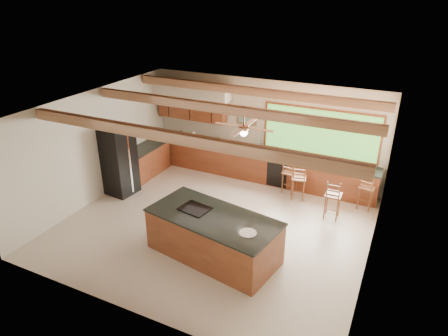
% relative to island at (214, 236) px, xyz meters
% --- Properties ---
extents(ground, '(7.20, 7.20, 0.00)m').
position_rel_island_xyz_m(ground, '(-0.50, 1.08, -0.50)').
color(ground, beige).
rests_on(ground, ground).
extents(room_shell, '(7.27, 6.54, 3.02)m').
position_rel_island_xyz_m(room_shell, '(-0.67, 1.73, 1.71)').
color(room_shell, beige).
rests_on(room_shell, ground).
extents(counter_run, '(7.12, 3.10, 1.24)m').
position_rel_island_xyz_m(counter_run, '(-1.32, 3.60, -0.03)').
color(counter_run, brown).
rests_on(counter_run, ground).
extents(island, '(3.04, 1.81, 1.02)m').
position_rel_island_xyz_m(island, '(0.00, 0.00, 0.00)').
color(island, brown).
rests_on(island, ground).
extents(refrigerator, '(0.85, 0.83, 2.00)m').
position_rel_island_xyz_m(refrigerator, '(-3.72, 1.48, 0.50)').
color(refrigerator, black).
rests_on(refrigerator, ground).
extents(bar_stool_a, '(0.43, 0.43, 1.05)m').
position_rel_island_xyz_m(bar_stool_a, '(0.63, 3.48, 0.12)').
color(bar_stool_a, brown).
rests_on(bar_stool_a, ground).
extents(bar_stool_b, '(0.45, 0.45, 1.05)m').
position_rel_island_xyz_m(bar_stool_b, '(0.95, 3.23, 0.12)').
color(bar_stool_b, brown).
rests_on(bar_stool_b, ground).
extents(bar_stool_c, '(0.40, 0.40, 1.09)m').
position_rel_island_xyz_m(bar_stool_c, '(2.01, 2.62, 0.15)').
color(bar_stool_c, brown).
rests_on(bar_stool_c, ground).
extents(bar_stool_d, '(0.43, 0.43, 1.06)m').
position_rel_island_xyz_m(bar_stool_d, '(2.72, 3.48, 0.13)').
color(bar_stool_d, brown).
rests_on(bar_stool_d, ground).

